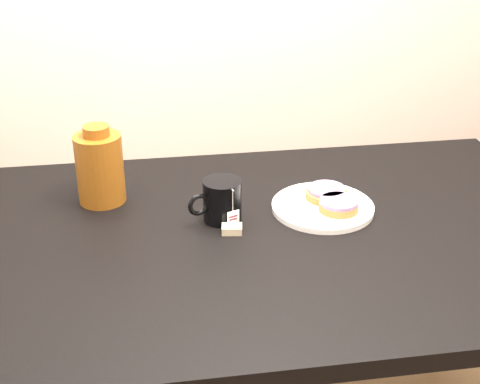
% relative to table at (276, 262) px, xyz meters
% --- Properties ---
extents(table, '(1.40, 0.90, 0.75)m').
position_rel_table_xyz_m(table, '(0.00, 0.00, 0.00)').
color(table, black).
rests_on(table, ground_plane).
extents(plate, '(0.24, 0.24, 0.02)m').
position_rel_table_xyz_m(plate, '(0.13, 0.08, 0.09)').
color(plate, white).
rests_on(plate, table).
extents(bagel_back, '(0.13, 0.13, 0.03)m').
position_rel_table_xyz_m(bagel_back, '(0.15, 0.12, 0.11)').
color(bagel_back, brown).
rests_on(bagel_back, plate).
extents(bagel_front, '(0.13, 0.13, 0.03)m').
position_rel_table_xyz_m(bagel_front, '(0.16, 0.05, 0.11)').
color(bagel_front, brown).
rests_on(bagel_front, plate).
extents(mug, '(0.14, 0.11, 0.10)m').
position_rel_table_xyz_m(mug, '(-0.11, 0.07, 0.13)').
color(mug, black).
rests_on(mug, table).
extents(teabag_pouch, '(0.05, 0.04, 0.02)m').
position_rel_table_xyz_m(teabag_pouch, '(-0.10, 0.01, 0.09)').
color(teabag_pouch, '#C6B793').
rests_on(teabag_pouch, table).
extents(bagel_package, '(0.12, 0.12, 0.19)m').
position_rel_table_xyz_m(bagel_package, '(-0.39, 0.21, 0.17)').
color(bagel_package, '#5B2D0B').
rests_on(bagel_package, table).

